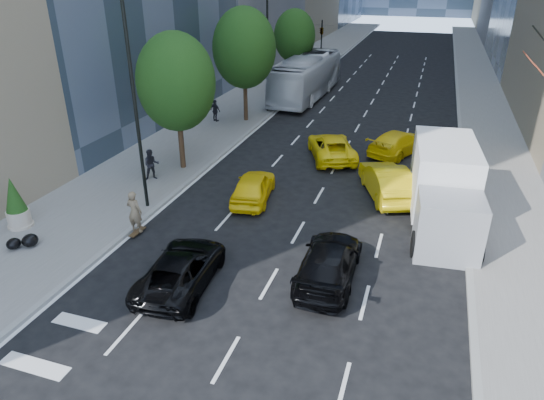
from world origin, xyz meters
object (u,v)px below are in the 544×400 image
(skateboarder, at_px, (135,215))
(black_sedan_lincoln, at_px, (182,269))
(city_bus, at_px, (307,77))
(black_sedan_mercedes, at_px, (329,262))
(box_truck, at_px, (444,187))
(planter_shrub, at_px, (15,203))

(skateboarder, bearing_deg, black_sedan_lincoln, 145.14)
(skateboarder, bearing_deg, city_bus, -90.05)
(black_sedan_lincoln, relative_size, black_sedan_mercedes, 0.96)
(black_sedan_lincoln, height_order, black_sedan_mercedes, black_sedan_mercedes)
(box_truck, xyz_separation_m, planter_shrub, (-17.55, -6.39, -0.50))
(black_sedan_lincoln, distance_m, black_sedan_mercedes, 5.37)
(skateboarder, bearing_deg, box_truck, -155.66)
(city_bus, distance_m, box_truck, 23.90)
(black_sedan_lincoln, height_order, box_truck, box_truck)
(black_sedan_lincoln, relative_size, planter_shrub, 2.04)
(box_truck, bearing_deg, skateboarder, -162.48)
(black_sedan_mercedes, bearing_deg, box_truck, -124.76)
(box_truck, height_order, planter_shrub, box_truck)
(black_sedan_mercedes, distance_m, box_truck, 7.07)
(planter_shrub, bearing_deg, box_truck, 19.99)
(city_bus, xyz_separation_m, planter_shrub, (-5.93, -27.27, -0.52))
(city_bus, xyz_separation_m, box_truck, (11.62, -20.88, -0.02))
(black_sedan_mercedes, xyz_separation_m, planter_shrub, (-13.72, -0.54, 0.54))
(skateboarder, distance_m, box_truck, 13.48)
(skateboarder, distance_m, black_sedan_lincoln, 4.49)
(black_sedan_mercedes, relative_size, planter_shrub, 2.12)
(black_sedan_mercedes, xyz_separation_m, city_bus, (-7.79, 26.73, 1.06))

